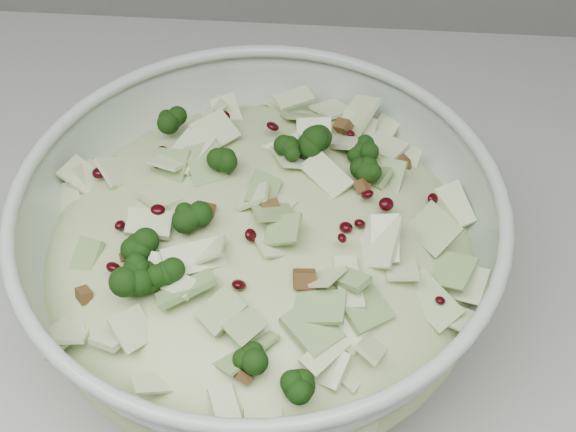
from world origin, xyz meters
name	(u,v)px	position (x,y,z in m)	size (l,w,h in m)	color
mixing_bowl	(260,257)	(-0.38, 1.62, 0.96)	(0.35, 0.35, 0.13)	#B0C2B2
salad	(259,238)	(-0.38, 1.62, 0.99)	(0.38, 0.38, 0.13)	#C5D491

